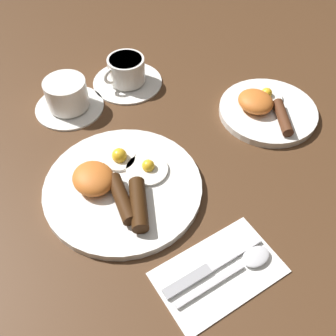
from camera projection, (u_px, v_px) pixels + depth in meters
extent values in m
plane|color=#4C301C|center=(123.00, 190.00, 0.71)|extent=(3.00, 3.00, 0.00)
cylinder|color=white|center=(123.00, 187.00, 0.71)|extent=(0.29, 0.29, 0.01)
cylinder|color=white|center=(119.00, 159.00, 0.74)|extent=(0.06, 0.06, 0.01)
sphere|color=yellow|center=(119.00, 156.00, 0.73)|extent=(0.03, 0.03, 0.03)
cylinder|color=white|center=(146.00, 168.00, 0.72)|extent=(0.08, 0.08, 0.01)
sphere|color=yellow|center=(148.00, 166.00, 0.72)|extent=(0.02, 0.02, 0.02)
ellipsoid|color=orange|center=(93.00, 178.00, 0.69)|extent=(0.08, 0.07, 0.04)
cylinder|color=#341C0B|center=(138.00, 204.00, 0.66)|extent=(0.10, 0.08, 0.03)
cylinder|color=#371E0C|center=(122.00, 198.00, 0.67)|extent=(0.10, 0.05, 0.03)
cylinder|color=white|center=(268.00, 111.00, 0.84)|extent=(0.21, 0.21, 0.01)
cylinder|color=white|center=(266.00, 97.00, 0.86)|extent=(0.07, 0.07, 0.01)
sphere|color=yellow|center=(267.00, 93.00, 0.85)|extent=(0.02, 0.02, 0.02)
ellipsoid|color=orange|center=(256.00, 102.00, 0.82)|extent=(0.08, 0.07, 0.03)
cylinder|color=#4B2816|center=(283.00, 117.00, 0.80)|extent=(0.09, 0.07, 0.02)
cylinder|color=white|center=(70.00, 106.00, 0.86)|extent=(0.15, 0.15, 0.01)
cylinder|color=white|center=(66.00, 94.00, 0.83)|extent=(0.09, 0.09, 0.06)
cylinder|color=#56331E|center=(64.00, 83.00, 0.81)|extent=(0.08, 0.08, 0.00)
torus|color=white|center=(55.00, 83.00, 0.85)|extent=(0.04, 0.01, 0.04)
cylinder|color=white|center=(128.00, 82.00, 0.91)|extent=(0.16, 0.16, 0.01)
cylinder|color=white|center=(126.00, 70.00, 0.89)|extent=(0.08, 0.08, 0.06)
cylinder|color=#56331E|center=(125.00, 60.00, 0.87)|extent=(0.07, 0.07, 0.00)
torus|color=white|center=(111.00, 76.00, 0.87)|extent=(0.01, 0.04, 0.04)
cube|color=white|center=(219.00, 272.00, 0.61)|extent=(0.14, 0.20, 0.01)
cube|color=silver|center=(234.00, 253.00, 0.62)|extent=(0.03, 0.10, 0.00)
cube|color=#9E9EA3|center=(187.00, 281.00, 0.59)|extent=(0.03, 0.08, 0.01)
ellipsoid|color=silver|center=(256.00, 257.00, 0.62)|extent=(0.04, 0.05, 0.01)
cube|color=silver|center=(212.00, 285.00, 0.59)|extent=(0.02, 0.12, 0.00)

